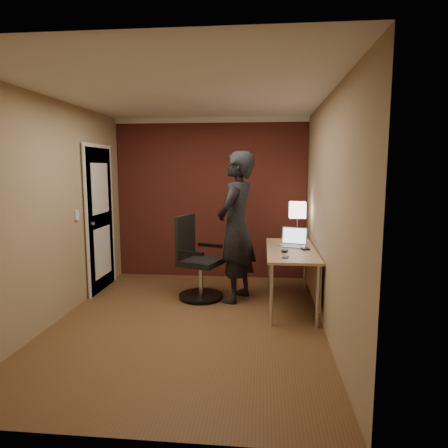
{
  "coord_description": "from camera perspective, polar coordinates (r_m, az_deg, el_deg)",
  "views": [
    {
      "loc": [
        0.83,
        -4.28,
        1.74
      ],
      "look_at": [
        0.35,
        0.55,
        1.05
      ],
      "focal_mm": 32.0,
      "sensor_mm": 36.0,
      "label": 1
    }
  ],
  "objects": [
    {
      "name": "desk_lamp",
      "position": [
        5.65,
        10.44,
        1.93
      ],
      "size": [
        0.22,
        0.22,
        0.54
      ],
      "color": "silver",
      "rests_on": "desk"
    },
    {
      "name": "laptop",
      "position": [
        5.26,
        9.86,
        -2.39
      ],
      "size": [
        0.39,
        0.34,
        0.23
      ],
      "color": "silver",
      "rests_on": "desk"
    },
    {
      "name": "office_chair",
      "position": [
        5.35,
        -3.99,
        -5.56
      ],
      "size": [
        0.63,
        0.69,
        1.09
      ],
      "color": "black",
      "rests_on": "ground"
    },
    {
      "name": "mouse",
      "position": [
        4.85,
        8.63,
        -3.82
      ],
      "size": [
        0.09,
        0.11,
        0.03
      ],
      "primitive_type": "cube",
      "rotation": [
        0.0,
        0.0,
        -0.35
      ],
      "color": "black",
      "rests_on": "desk"
    },
    {
      "name": "person",
      "position": [
        5.17,
        1.78,
        -0.45
      ],
      "size": [
        0.68,
        0.82,
        1.95
      ],
      "primitive_type": "imported",
      "rotation": [
        0.0,
        0.0,
        -1.91
      ],
      "color": "black",
      "rests_on": "ground"
    },
    {
      "name": "wallet",
      "position": [
        5.05,
        11.55,
        -3.49
      ],
      "size": [
        0.11,
        0.13,
        0.02
      ],
      "primitive_type": "cube",
      "rotation": [
        0.0,
        0.0,
        0.23
      ],
      "color": "black",
      "rests_on": "desk"
    },
    {
      "name": "room",
      "position": [
        5.93,
        -5.06,
        4.46
      ],
      "size": [
        4.0,
        4.0,
        4.0
      ],
      "color": "brown",
      "rests_on": "ground"
    },
    {
      "name": "desk",
      "position": [
        5.09,
        10.34,
        -4.95
      ],
      "size": [
        0.6,
        1.5,
        0.73
      ],
      "color": "tan",
      "rests_on": "ground"
    },
    {
      "name": "phone",
      "position": [
        4.58,
        8.78,
        -4.68
      ],
      "size": [
        0.08,
        0.13,
        0.01
      ],
      "primitive_type": "cube",
      "rotation": [
        0.0,
        0.0,
        -0.21
      ],
      "color": "black",
      "rests_on": "desk"
    }
  ]
}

